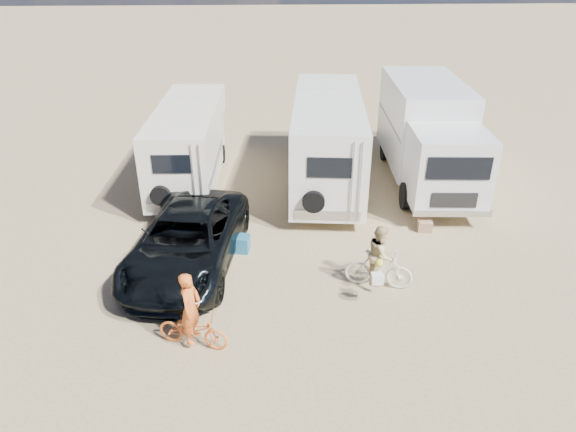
{
  "coord_description": "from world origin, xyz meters",
  "views": [
    {
      "loc": [
        -2.1,
        -10.24,
        7.8
      ],
      "look_at": [
        -1.51,
        2.16,
        1.3
      ],
      "focal_mm": 32.56,
      "sensor_mm": 36.0,
      "label": 1
    }
  ],
  "objects_px": {
    "rv_left": "(189,146)",
    "rider_man": "(191,314)",
    "box_truck": "(429,137)",
    "bike_parked": "(453,191)",
    "bike_woman": "(379,269)",
    "rv_main": "(327,143)",
    "rider_woman": "(380,260)",
    "bike_man": "(193,330)",
    "cooler": "(239,244)",
    "crate": "(425,225)",
    "dark_suv": "(187,241)"
  },
  "relations": [
    {
      "from": "box_truck",
      "to": "bike_parked",
      "type": "bearing_deg",
      "value": -70.86
    },
    {
      "from": "bike_parked",
      "to": "crate",
      "type": "distance_m",
      "value": 2.43
    },
    {
      "from": "rv_main",
      "to": "rider_woman",
      "type": "height_order",
      "value": "rv_main"
    },
    {
      "from": "rv_left",
      "to": "dark_suv",
      "type": "height_order",
      "value": "rv_left"
    },
    {
      "from": "rider_woman",
      "to": "crate",
      "type": "height_order",
      "value": "rider_woman"
    },
    {
      "from": "crate",
      "to": "bike_woman",
      "type": "bearing_deg",
      "value": -125.38
    },
    {
      "from": "bike_parked",
      "to": "rider_man",
      "type": "bearing_deg",
      "value": 166.59
    },
    {
      "from": "rv_left",
      "to": "rider_man",
      "type": "xyz_separation_m",
      "value": [
        1.04,
        -8.82,
        -0.56
      ]
    },
    {
      "from": "rider_woman",
      "to": "bike_parked",
      "type": "height_order",
      "value": "rider_woman"
    },
    {
      "from": "rider_woman",
      "to": "cooler",
      "type": "distance_m",
      "value": 4.11
    },
    {
      "from": "bike_woman",
      "to": "box_truck",
      "type": "bearing_deg",
      "value": -9.54
    },
    {
      "from": "rv_left",
      "to": "dark_suv",
      "type": "relative_size",
      "value": 1.19
    },
    {
      "from": "rv_left",
      "to": "bike_man",
      "type": "distance_m",
      "value": 8.94
    },
    {
      "from": "rv_main",
      "to": "bike_woman",
      "type": "bearing_deg",
      "value": -78.84
    },
    {
      "from": "box_truck",
      "to": "rider_woman",
      "type": "distance_m",
      "value": 7.22
    },
    {
      "from": "bike_man",
      "to": "crate",
      "type": "relative_size",
      "value": 3.81
    },
    {
      "from": "box_truck",
      "to": "cooler",
      "type": "height_order",
      "value": "box_truck"
    },
    {
      "from": "rv_main",
      "to": "crate",
      "type": "bearing_deg",
      "value": -48.19
    },
    {
      "from": "rv_left",
      "to": "box_truck",
      "type": "distance_m",
      "value": 8.51
    },
    {
      "from": "rv_main",
      "to": "bike_woman",
      "type": "xyz_separation_m",
      "value": [
        0.6,
        -6.48,
        -1.04
      ]
    },
    {
      "from": "box_truck",
      "to": "bike_man",
      "type": "relative_size",
      "value": 4.63
    },
    {
      "from": "dark_suv",
      "to": "bike_parked",
      "type": "xyz_separation_m",
      "value": [
        8.43,
        3.53,
        -0.35
      ]
    },
    {
      "from": "rv_main",
      "to": "rv_left",
      "type": "xyz_separation_m",
      "value": [
        -4.88,
        0.34,
        -0.16
      ]
    },
    {
      "from": "bike_man",
      "to": "bike_woman",
      "type": "height_order",
      "value": "bike_woman"
    },
    {
      "from": "cooler",
      "to": "rider_woman",
      "type": "bearing_deg",
      "value": -18.01
    },
    {
      "from": "bike_man",
      "to": "cooler",
      "type": "distance_m",
      "value": 4.0
    },
    {
      "from": "dark_suv",
      "to": "bike_man",
      "type": "xyz_separation_m",
      "value": [
        0.49,
        -3.23,
        -0.35
      ]
    },
    {
      "from": "rv_main",
      "to": "dark_suv",
      "type": "height_order",
      "value": "rv_main"
    },
    {
      "from": "rv_main",
      "to": "cooler",
      "type": "relative_size",
      "value": 12.69
    },
    {
      "from": "rv_main",
      "to": "rider_man",
      "type": "xyz_separation_m",
      "value": [
        -3.84,
        -8.48,
        -0.72
      ]
    },
    {
      "from": "dark_suv",
      "to": "crate",
      "type": "distance_m",
      "value": 7.17
    },
    {
      "from": "crate",
      "to": "rider_woman",
      "type": "bearing_deg",
      "value": -125.38
    },
    {
      "from": "bike_woman",
      "to": "bike_parked",
      "type": "relative_size",
      "value": 1.08
    },
    {
      "from": "dark_suv",
      "to": "crate",
      "type": "xyz_separation_m",
      "value": [
        6.96,
        1.63,
        -0.6
      ]
    },
    {
      "from": "rv_left",
      "to": "bike_woman",
      "type": "bearing_deg",
      "value": -49.74
    },
    {
      "from": "bike_man",
      "to": "rider_woman",
      "type": "bearing_deg",
      "value": -48.41
    },
    {
      "from": "rv_main",
      "to": "bike_man",
      "type": "xyz_separation_m",
      "value": [
        -3.84,
        -8.48,
        -1.14
      ]
    },
    {
      "from": "rider_woman",
      "to": "bike_parked",
      "type": "bearing_deg",
      "value": -20.95
    },
    {
      "from": "rv_left",
      "to": "bike_woman",
      "type": "xyz_separation_m",
      "value": [
        5.48,
        -6.82,
        -0.88
      ]
    },
    {
      "from": "rider_woman",
      "to": "dark_suv",
      "type": "bearing_deg",
      "value": 91.41
    },
    {
      "from": "rv_left",
      "to": "bike_woman",
      "type": "distance_m",
      "value": 8.79
    },
    {
      "from": "cooler",
      "to": "crate",
      "type": "xyz_separation_m",
      "value": [
        5.63,
        0.94,
        -0.07
      ]
    },
    {
      "from": "bike_man",
      "to": "bike_parked",
      "type": "distance_m",
      "value": 10.43
    },
    {
      "from": "box_truck",
      "to": "cooler",
      "type": "xyz_separation_m",
      "value": [
        -6.62,
        -4.58,
        -1.48
      ]
    },
    {
      "from": "box_truck",
      "to": "rider_woman",
      "type": "bearing_deg",
      "value": -111.5
    },
    {
      "from": "box_truck",
      "to": "crate",
      "type": "height_order",
      "value": "box_truck"
    },
    {
      "from": "dark_suv",
      "to": "cooler",
      "type": "distance_m",
      "value": 1.58
    },
    {
      "from": "rv_main",
      "to": "rider_woman",
      "type": "distance_m",
      "value": 6.55
    },
    {
      "from": "bike_woman",
      "to": "rider_man",
      "type": "bearing_deg",
      "value": 129.65
    },
    {
      "from": "bike_woman",
      "to": "rider_man",
      "type": "relative_size",
      "value": 1.03
    }
  ]
}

